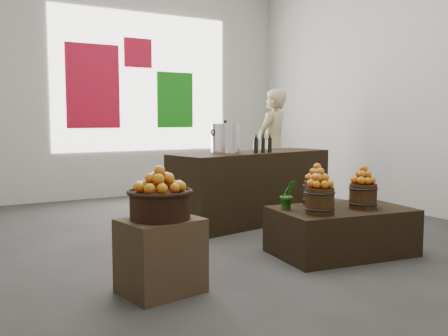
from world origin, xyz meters
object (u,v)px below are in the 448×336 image
crate (161,256)px  wicker_basket (160,205)px  shopper (272,146)px  stock_pot_left (225,139)px  display_table (341,231)px  counter (252,187)px

crate → wicker_basket: 0.40m
crate → shopper: (3.25, 3.05, 0.63)m
crate → stock_pot_left: size_ratio=1.66×
wicker_basket → display_table: wicker_basket is taller
wicker_basket → display_table: 2.07m
counter → stock_pot_left: 0.79m
crate → stock_pot_left: (1.64, 1.80, 0.81)m
display_table → stock_pot_left: 1.92m
crate → counter: (2.09, 1.89, 0.17)m
counter → shopper: size_ratio=1.23×
wicker_basket → shopper: (3.25, 3.05, 0.23)m
wicker_basket → display_table: bearing=3.8°
display_table → counter: (0.08, 1.75, 0.23)m
stock_pot_left → crate: bearing=-132.2°
counter → shopper: bearing=34.4°
display_table → crate: bearing=-168.5°
crate → display_table: crate is taller
counter → shopper: shopper is taller
wicker_basket → shopper: bearing=43.1°
display_table → stock_pot_left: size_ratio=3.84×
counter → stock_pot_left: (-0.46, -0.08, 0.64)m
crate → counter: 2.82m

